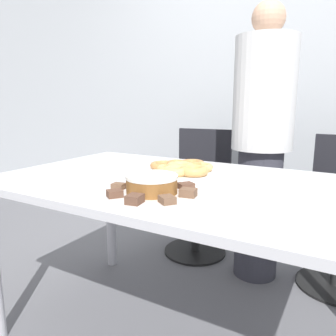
{
  "coord_description": "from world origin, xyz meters",
  "views": [
    {
      "loc": [
        0.6,
        -1.17,
        1.07
      ],
      "look_at": [
        -0.03,
        -0.06,
        0.81
      ],
      "focal_mm": 35.0,
      "sensor_mm": 36.0,
      "label": 1
    }
  ],
  "objects_px": {
    "plate_cake": "(152,194)",
    "plate_donuts": "(180,172)",
    "person_standing": "(262,140)",
    "office_chair_left": "(198,195)",
    "frosted_cake": "(152,184)"
  },
  "relations": [
    {
      "from": "plate_cake",
      "to": "plate_donuts",
      "type": "distance_m",
      "value": 0.38
    },
    {
      "from": "person_standing",
      "to": "plate_donuts",
      "type": "xyz_separation_m",
      "value": [
        -0.21,
        -0.63,
        -0.09
      ]
    },
    {
      "from": "office_chair_left",
      "to": "frosted_cake",
      "type": "bearing_deg",
      "value": -81.03
    },
    {
      "from": "office_chair_left",
      "to": "frosted_cake",
      "type": "xyz_separation_m",
      "value": [
        0.34,
        -1.15,
        0.38
      ]
    },
    {
      "from": "plate_donuts",
      "to": "frosted_cake",
      "type": "xyz_separation_m",
      "value": [
        0.09,
        -0.37,
        0.04
      ]
    },
    {
      "from": "office_chair_left",
      "to": "plate_donuts",
      "type": "height_order",
      "value": "office_chair_left"
    },
    {
      "from": "person_standing",
      "to": "plate_cake",
      "type": "distance_m",
      "value": 1.01
    },
    {
      "from": "plate_donuts",
      "to": "office_chair_left",
      "type": "bearing_deg",
      "value": 108.48
    },
    {
      "from": "plate_donuts",
      "to": "frosted_cake",
      "type": "height_order",
      "value": "frosted_cake"
    },
    {
      "from": "frosted_cake",
      "to": "plate_donuts",
      "type": "bearing_deg",
      "value": 102.95
    },
    {
      "from": "frosted_cake",
      "to": "person_standing",
      "type": "bearing_deg",
      "value": 83.2
    },
    {
      "from": "person_standing",
      "to": "frosted_cake",
      "type": "xyz_separation_m",
      "value": [
        -0.12,
        -1.0,
        -0.06
      ]
    },
    {
      "from": "plate_cake",
      "to": "frosted_cake",
      "type": "xyz_separation_m",
      "value": [
        0.0,
        0.0,
        0.04
      ]
    },
    {
      "from": "office_chair_left",
      "to": "plate_cake",
      "type": "relative_size",
      "value": 2.51
    },
    {
      "from": "person_standing",
      "to": "plate_cake",
      "type": "bearing_deg",
      "value": -96.8
    }
  ]
}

